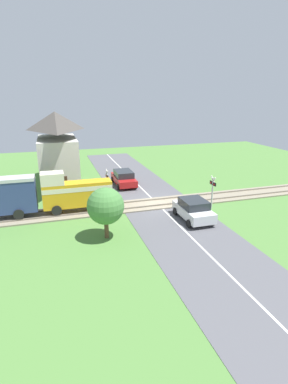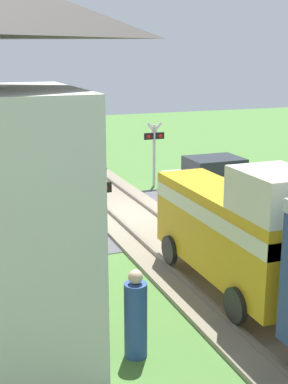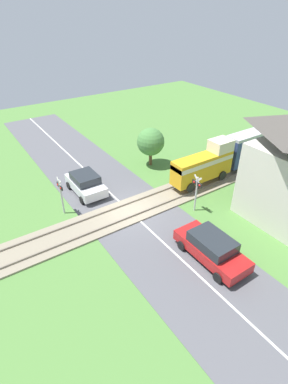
{
  "view_description": "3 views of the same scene",
  "coord_description": "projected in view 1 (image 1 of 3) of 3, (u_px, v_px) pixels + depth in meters",
  "views": [
    {
      "loc": [
        -22.89,
        8.23,
        8.9
      ],
      "look_at": [
        0.0,
        1.2,
        1.2
      ],
      "focal_mm": 28.0,
      "sensor_mm": 36.0,
      "label": 1
    },
    {
      "loc": [
        6.05,
        17.04,
        5.68
      ],
      "look_at": [
        0.0,
        1.2,
        1.2
      ],
      "focal_mm": 50.0,
      "sensor_mm": 36.0,
      "label": 2
    },
    {
      "loc": [
        14.65,
        -8.67,
        12.41
      ],
      "look_at": [
        0.0,
        1.2,
        1.2
      ],
      "focal_mm": 28.0,
      "sensor_mm": 36.0,
      "label": 3
    }
  ],
  "objects": [
    {
      "name": "tree_by_station",
      "position": [
        54.0,
        150.0,
        34.31
      ],
      "size": [
        3.24,
        3.24,
        4.58
      ],
      "color": "brown",
      "rests_on": "ground_plane"
    },
    {
      "name": "car_far_side",
      "position": [
        124.0,
        178.0,
        31.06
      ],
      "size": [
        4.51,
        2.01,
        1.55
      ],
      "color": "#A81919",
      "rests_on": "ground_plane"
    },
    {
      "name": "road_surface",
      "position": [
        157.0,
        204.0,
        25.86
      ],
      "size": [
        48.0,
        6.4,
        0.02
      ],
      "color": "#515156",
      "rests_on": "ground_plane"
    },
    {
      "name": "crossing_signal_east_approach",
      "position": [
        107.0,
        180.0,
        26.42
      ],
      "size": [
        0.9,
        0.18,
        2.78
      ],
      "color": "#B7B7B7",
      "rests_on": "ground_plane"
    },
    {
      "name": "tree_roadside_hedge",
      "position": [
        106.0,
        206.0,
        19.06
      ],
      "size": [
        2.4,
        2.4,
        3.41
      ],
      "color": "brown",
      "rests_on": "ground_plane"
    },
    {
      "name": "ground_plane",
      "position": [
        157.0,
        204.0,
        25.86
      ],
      "size": [
        60.0,
        60.0,
        0.0
      ],
      "primitive_type": "plane",
      "color": "#4C7A38"
    },
    {
      "name": "pedestrian_by_station",
      "position": [
        54.0,
        194.0,
        25.92
      ],
      "size": [
        0.44,
        0.44,
        1.77
      ],
      "color": "#2D4C8E",
      "rests_on": "ground_plane"
    },
    {
      "name": "crossing_signal_west_approach",
      "position": [
        213.0,
        188.0,
        24.21
      ],
      "size": [
        0.9,
        0.18,
        2.78
      ],
      "color": "#B7B7B7",
      "rests_on": "ground_plane"
    },
    {
      "name": "station_building",
      "position": [
        58.0,
        153.0,
        28.95
      ],
      "size": [
        6.99,
        3.81,
        7.53
      ],
      "color": "beige",
      "rests_on": "ground_plane"
    },
    {
      "name": "train",
      "position": [
        22.0,
        195.0,
        22.29
      ],
      "size": [
        1.58,
        13.11,
        3.18
      ],
      "color": "gold",
      "rests_on": "track_bed"
    },
    {
      "name": "car_near_crossing",
      "position": [
        193.0,
        209.0,
        22.36
      ],
      "size": [
        3.85,
        2.03,
        1.59
      ],
      "color": "silver",
      "rests_on": "ground_plane"
    },
    {
      "name": "track_bed",
      "position": [
        157.0,
        203.0,
        25.84
      ],
      "size": [
        2.8,
        48.0,
        0.24
      ],
      "color": "gray",
      "rests_on": "ground_plane"
    }
  ]
}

